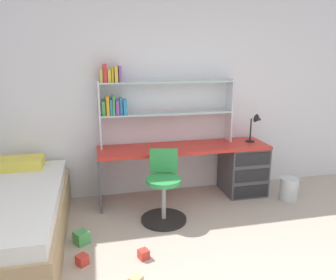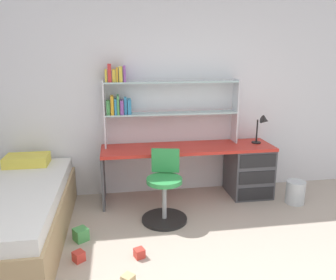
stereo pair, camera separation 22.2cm
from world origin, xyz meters
name	(u,v)px [view 2 (the right image)]	position (x,y,z in m)	size (l,w,h in m)	color
room_shell	(54,116)	(-1.25, 1.28, 1.33)	(5.71, 6.35, 2.66)	silver
desk	(231,167)	(0.76, 2.37, 0.40)	(2.20, 0.56, 0.70)	red
bookshelf_hutch	(151,99)	(-0.29, 2.53, 1.30)	(1.73, 0.22, 1.03)	silver
desk_lamp	(263,125)	(1.16, 2.37, 0.96)	(0.20, 0.17, 0.38)	black
swivel_chair	(165,193)	(-0.23, 1.83, 0.32)	(0.52, 0.52, 0.80)	black
bed_platform	(12,215)	(-1.81, 1.64, 0.28)	(1.04, 2.05, 0.67)	tan
waste_bin	(295,192)	(1.48, 1.99, 0.15)	(0.24, 0.24, 0.29)	silver
toy_block_natural_1	(128,280)	(-0.69, 0.75, 0.05)	(0.09, 0.09, 0.09)	tan
toy_block_red_2	(139,253)	(-0.57, 1.12, 0.04)	(0.09, 0.09, 0.09)	red
toy_block_green_4	(81,234)	(-1.14, 1.52, 0.06)	(0.13, 0.13, 0.13)	#479E51
toy_block_red_5	(79,256)	(-1.12, 1.16, 0.05)	(0.09, 0.09, 0.09)	red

